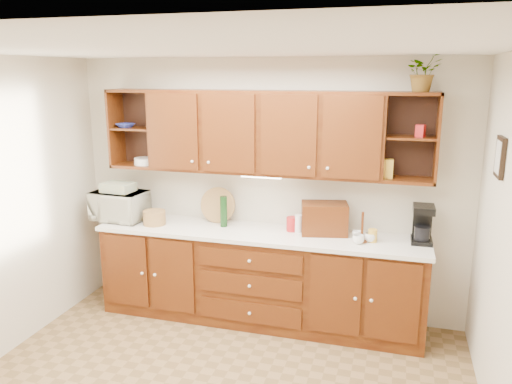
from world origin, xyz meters
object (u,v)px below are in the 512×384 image
Objects in this scene: microwave at (119,206)px; potted_plant at (423,71)px; coffee_maker at (423,224)px; bread_box at (324,218)px.

potted_plant is at bearing 5.26° from microwave.
coffee_maker is at bearing 4.94° from potted_plant.
coffee_maker reaches higher than microwave.
bread_box is 0.90m from coffee_maker.
bread_box is at bearing 179.61° from coffee_maker.
potted_plant is (2.95, 0.11, 1.37)m from microwave.
potted_plant is (0.80, -0.01, 1.37)m from bread_box.
bread_box is 1.26× the size of potted_plant.
bread_box is at bearing 6.23° from microwave.
coffee_maker is at bearing -12.24° from bread_box.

